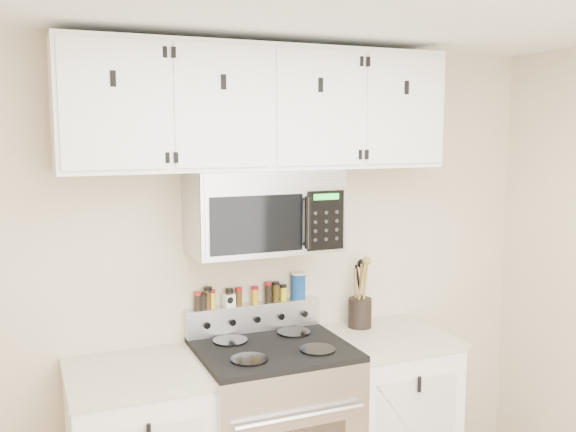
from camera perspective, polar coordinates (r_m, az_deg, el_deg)
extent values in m
cube|color=#BCAB8D|center=(3.53, -3.26, -5.29)|extent=(3.50, 0.01, 2.50)
cube|color=black|center=(3.33, -1.34, -11.72)|extent=(0.76, 0.65, 0.03)
cube|color=#B7B7BA|center=(3.56, -3.05, -8.94)|extent=(0.76, 0.08, 0.15)
cylinder|color=black|center=(3.13, -3.46, -12.61)|extent=(0.18, 0.18, 0.01)
cylinder|color=black|center=(3.26, 2.65, -11.78)|extent=(0.18, 0.18, 0.01)
cylinder|color=black|center=(3.40, -5.16, -10.98)|extent=(0.18, 0.18, 0.01)
cylinder|color=black|center=(3.52, 0.52, -10.30)|extent=(0.18, 0.18, 0.01)
cube|color=tan|center=(3.20, -13.43, -13.45)|extent=(0.64, 0.62, 0.04)
cube|color=white|center=(3.83, 8.65, -17.17)|extent=(0.62, 0.60, 0.88)
cube|color=tan|center=(3.66, 8.80, -10.60)|extent=(0.64, 0.62, 0.04)
cube|color=#9E9EA3|center=(3.30, -2.24, 0.50)|extent=(0.76, 0.38, 0.42)
cube|color=#B7B7BA|center=(3.10, -0.98, 3.21)|extent=(0.73, 0.01, 0.08)
cube|color=black|center=(3.08, -2.76, -0.75)|extent=(0.47, 0.01, 0.28)
cube|color=black|center=(3.22, 3.35, -0.39)|extent=(0.20, 0.01, 0.30)
cylinder|color=black|center=(3.14, 1.77, -0.59)|extent=(0.03, 0.03, 0.26)
cube|color=white|center=(3.30, -2.44, 9.55)|extent=(2.00, 0.33, 0.62)
cube|color=white|center=(2.95, -15.24, 9.54)|extent=(0.46, 0.01, 0.57)
cube|color=black|center=(2.95, -15.29, 11.71)|extent=(0.02, 0.01, 0.07)
cube|color=white|center=(3.05, -5.77, 9.68)|extent=(0.46, 0.01, 0.57)
cube|color=black|center=(3.05, -5.75, 11.78)|extent=(0.03, 0.01, 0.07)
cube|color=white|center=(3.24, 2.84, 9.59)|extent=(0.46, 0.01, 0.57)
cube|color=black|center=(3.24, 2.92, 11.57)|extent=(0.03, 0.01, 0.07)
cube|color=white|center=(3.48, 10.39, 9.33)|extent=(0.46, 0.01, 0.57)
cube|color=black|center=(3.48, 10.50, 11.17)|extent=(0.02, 0.01, 0.07)
cylinder|color=black|center=(3.73, 6.40, -8.54)|extent=(0.13, 0.13, 0.17)
cylinder|color=olive|center=(3.70, 6.43, -6.62)|extent=(0.02, 0.02, 0.31)
cylinder|color=olive|center=(3.69, 6.83, -6.45)|extent=(0.02, 0.02, 0.34)
cylinder|color=olive|center=(3.70, 6.04, -6.79)|extent=(0.02, 0.02, 0.29)
cylinder|color=black|center=(3.72, 6.42, -6.61)|extent=(0.02, 0.02, 0.30)
cylinder|color=olive|center=(3.67, 6.45, -6.63)|extent=(0.02, 0.02, 0.32)
cube|color=white|center=(3.49, -5.29, -7.45)|extent=(0.07, 0.06, 0.07)
cylinder|color=navy|center=(3.61, 0.92, -6.28)|extent=(0.08, 0.08, 0.14)
cylinder|color=white|center=(3.60, 0.92, -5.12)|extent=(0.08, 0.08, 0.01)
cylinder|color=black|center=(3.44, -8.03, -7.61)|extent=(0.04, 0.04, 0.08)
cylinder|color=#AA1B0D|center=(3.43, -8.04, -6.85)|extent=(0.04, 0.04, 0.02)
cylinder|color=black|center=(3.45, -7.55, -7.62)|extent=(0.04, 0.04, 0.07)
cylinder|color=black|center=(3.44, -7.56, -6.91)|extent=(0.05, 0.05, 0.02)
cylinder|color=#463010|center=(3.45, -7.12, -7.36)|extent=(0.04, 0.04, 0.10)
cylinder|color=black|center=(3.44, -7.14, -6.42)|extent=(0.04, 0.04, 0.02)
cylinder|color=black|center=(3.45, -7.09, -7.43)|extent=(0.04, 0.04, 0.09)
cylinder|color=black|center=(3.44, -7.11, -6.57)|extent=(0.04, 0.04, 0.02)
cylinder|color=yellow|center=(3.46, -6.79, -7.46)|extent=(0.04, 0.04, 0.08)
cylinder|color=maroon|center=(3.44, -6.80, -6.66)|extent=(0.04, 0.04, 0.02)
cylinder|color=black|center=(3.48, -5.23, -7.34)|extent=(0.04, 0.04, 0.08)
cylinder|color=black|center=(3.47, -5.24, -6.57)|extent=(0.04, 0.04, 0.02)
cylinder|color=#432D10|center=(3.50, -4.41, -7.27)|extent=(0.04, 0.04, 0.08)
cylinder|color=maroon|center=(3.49, -4.42, -6.50)|extent=(0.04, 0.04, 0.02)
cylinder|color=#C29016|center=(3.53, -2.96, -7.14)|extent=(0.04, 0.04, 0.08)
cylinder|color=maroon|center=(3.52, -2.96, -6.39)|extent=(0.04, 0.04, 0.02)
cylinder|color=black|center=(3.55, -1.77, -6.90)|extent=(0.04, 0.04, 0.10)
cylinder|color=maroon|center=(3.54, -1.77, -6.02)|extent=(0.04, 0.04, 0.02)
cylinder|color=#3F2D0F|center=(3.57, -1.09, -6.85)|extent=(0.04, 0.04, 0.09)
cylinder|color=black|center=(3.56, -1.09, -6.00)|extent=(0.04, 0.04, 0.02)
cylinder|color=yellow|center=(3.59, -0.41, -6.94)|extent=(0.03, 0.03, 0.07)
cylinder|color=black|center=(3.58, -0.42, -6.24)|extent=(0.04, 0.04, 0.02)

